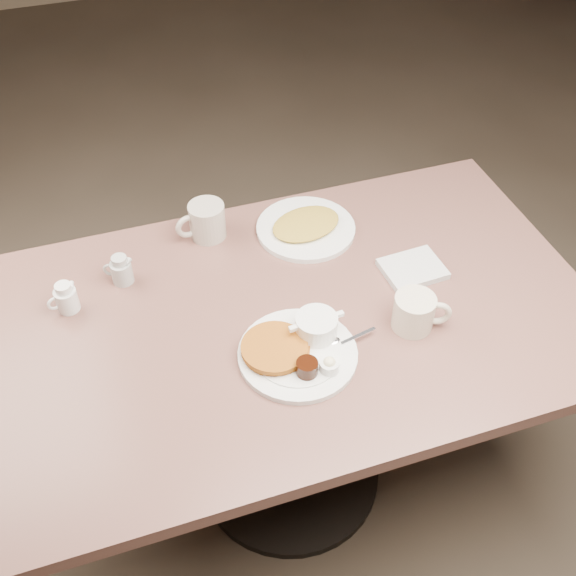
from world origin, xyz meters
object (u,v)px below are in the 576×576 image
object	(u,v)px
creamer_left	(66,298)
creamer_right	(121,270)
diner_table	(290,358)
coffee_mug_near	(415,312)
main_plate	(298,347)
hash_plate	(306,227)
coffee_mug_far	(206,221)

from	to	relation	value
creamer_left	creamer_right	bearing A→B (deg)	21.70
diner_table	coffee_mug_near	world-z (taller)	coffee_mug_near
diner_table	main_plate	bearing A→B (deg)	-100.39
coffee_mug_near	hash_plate	world-z (taller)	coffee_mug_near
creamer_left	coffee_mug_far	bearing A→B (deg)	22.79
coffee_mug_near	coffee_mug_far	world-z (taller)	coffee_mug_far
main_plate	creamer_left	world-z (taller)	creamer_left
coffee_mug_near	coffee_mug_far	xyz separation A→B (m)	(-0.39, 0.48, 0.00)
coffee_mug_far	creamer_right	world-z (taller)	coffee_mug_far
coffee_mug_near	creamer_left	size ratio (longest dim) A/B	1.87
diner_table	hash_plate	size ratio (longest dim) A/B	4.51
creamer_left	hash_plate	size ratio (longest dim) A/B	0.24
diner_table	coffee_mug_near	distance (m)	0.37
diner_table	coffee_mug_near	size ratio (longest dim) A/B	10.00
creamer_right	diner_table	bearing A→B (deg)	-33.65
diner_table	creamer_left	distance (m)	0.58
coffee_mug_far	creamer_right	xyz separation A→B (m)	(-0.25, -0.11, -0.01)
coffee_mug_far	hash_plate	distance (m)	0.27
creamer_right	hash_plate	size ratio (longest dim) A/B	0.24
coffee_mug_far	hash_plate	world-z (taller)	coffee_mug_far
coffee_mug_near	creamer_right	distance (m)	0.74
creamer_right	coffee_mug_far	bearing A→B (deg)	23.41
main_plate	creamer_left	size ratio (longest dim) A/B	4.31
coffee_mug_far	hash_plate	bearing A→B (deg)	-14.32
main_plate	creamer_right	size ratio (longest dim) A/B	4.31
coffee_mug_near	creamer_left	xyz separation A→B (m)	(-0.78, 0.32, -0.01)
coffee_mug_far	creamer_right	size ratio (longest dim) A/B	1.82
diner_table	hash_plate	xyz separation A→B (m)	(0.14, 0.29, 0.18)
coffee_mug_far	coffee_mug_near	bearing A→B (deg)	-50.96
diner_table	creamer_right	world-z (taller)	creamer_right
coffee_mug_near	hash_plate	xyz separation A→B (m)	(-0.13, 0.41, -0.03)
diner_table	creamer_right	xyz separation A→B (m)	(-0.37, 0.25, 0.21)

